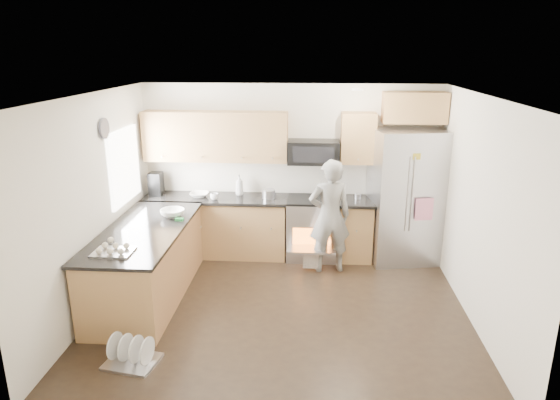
# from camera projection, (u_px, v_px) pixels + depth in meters

# --- Properties ---
(ground) EXTENTS (4.50, 4.50, 0.00)m
(ground) POSITION_uv_depth(u_px,v_px,m) (282.00, 309.00, 6.16)
(ground) COLOR black
(ground) RESTS_ON ground
(room_shell) EXTENTS (4.54, 4.04, 2.62)m
(room_shell) POSITION_uv_depth(u_px,v_px,m) (279.00, 178.00, 5.69)
(room_shell) COLOR silver
(room_shell) RESTS_ON ground
(back_cabinet_run) EXTENTS (4.45, 0.64, 2.50)m
(back_cabinet_run) POSITION_uv_depth(u_px,v_px,m) (251.00, 194.00, 7.59)
(back_cabinet_run) COLOR #9D693E
(back_cabinet_run) RESTS_ON ground
(peninsula) EXTENTS (0.96, 2.36, 1.03)m
(peninsula) POSITION_uv_depth(u_px,v_px,m) (147.00, 262.00, 6.38)
(peninsula) COLOR #9D693E
(peninsula) RESTS_ON ground
(stove_range) EXTENTS (0.76, 0.97, 1.79)m
(stove_range) POSITION_uv_depth(u_px,v_px,m) (312.00, 215.00, 7.56)
(stove_range) COLOR #B7B7BC
(stove_range) RESTS_ON ground
(refrigerator) EXTENTS (1.09, 0.91, 1.99)m
(refrigerator) POSITION_uv_depth(u_px,v_px,m) (405.00, 196.00, 7.38)
(refrigerator) COLOR #B7B7BC
(refrigerator) RESTS_ON ground
(person) EXTENTS (0.66, 0.50, 1.64)m
(person) POSITION_uv_depth(u_px,v_px,m) (330.00, 216.00, 7.03)
(person) COLOR gray
(person) RESTS_ON ground
(dish_rack) EXTENTS (0.58, 0.50, 0.32)m
(dish_rack) POSITION_uv_depth(u_px,v_px,m) (132.00, 356.00, 5.09)
(dish_rack) COLOR #B7B7BC
(dish_rack) RESTS_ON ground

